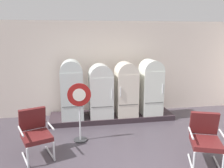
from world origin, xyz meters
TOP-DOWN VIEW (x-y plane):
  - back_wall at (0.00, 3.66)m, footprint 11.76×0.12m
  - display_plinth at (0.00, 3.02)m, footprint 3.55×0.95m
  - refrigerator_0 at (-1.13, 2.92)m, footprint 0.59×0.69m
  - refrigerator_1 at (-0.33, 2.89)m, footprint 0.65×0.63m
  - refrigerator_2 at (0.40, 2.91)m, footprint 0.59×0.67m
  - refrigerator_3 at (1.13, 2.91)m, footprint 0.58×0.68m
  - armchair_left at (-1.89, 1.21)m, footprint 0.76×0.84m
  - armchair_right at (1.36, 0.38)m, footprint 0.76×0.84m
  - sign_stand at (-0.97, 1.72)m, footprint 0.53×0.32m

SIDE VIEW (x-z plane):
  - display_plinth at x=0.00m, z-range 0.00..0.14m
  - armchair_left at x=-1.89m, z-range 0.05..1.02m
  - armchair_right at x=1.36m, z-range 0.05..1.02m
  - sign_stand at x=-0.97m, z-range 0.03..1.41m
  - refrigerator_1 at x=-0.33m, z-range 0.19..1.68m
  - refrigerator_2 at x=0.40m, z-range 0.19..1.72m
  - refrigerator_3 at x=1.13m, z-range 0.20..1.78m
  - refrigerator_0 at x=-1.13m, z-range 0.20..1.82m
  - back_wall at x=0.00m, z-range 0.01..2.84m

